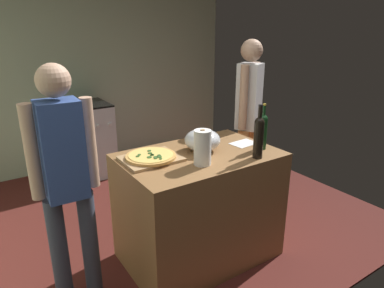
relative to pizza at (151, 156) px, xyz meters
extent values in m
cube|color=#511E19|center=(0.26, 0.83, -0.92)|extent=(4.18, 3.68, 0.02)
cube|color=#99A889|center=(0.26, 2.42, 0.39)|extent=(4.18, 0.10, 2.60)
cube|color=olive|center=(0.36, -0.09, -0.47)|extent=(1.16, 0.76, 0.88)
cube|color=tan|center=(0.00, 0.00, -0.02)|extent=(0.40, 0.32, 0.02)
cylinder|color=tan|center=(0.00, 0.00, 0.00)|extent=(0.36, 0.36, 0.02)
cylinder|color=#EAC660|center=(0.00, 0.00, 0.01)|extent=(0.32, 0.32, 0.00)
cylinder|color=#335926|center=(-0.04, -0.05, 0.01)|extent=(0.03, 0.03, 0.01)
cylinder|color=#335926|center=(0.00, -0.02, 0.01)|extent=(0.03, 0.03, 0.01)
cylinder|color=#335926|center=(-0.01, -0.09, 0.01)|extent=(0.02, 0.02, 0.01)
cylinder|color=#335926|center=(0.04, -0.05, 0.01)|extent=(0.03, 0.03, 0.01)
cylinder|color=#335926|center=(-0.07, 0.04, 0.01)|extent=(0.02, 0.02, 0.01)
cylinder|color=#335926|center=(0.03, -0.08, 0.01)|extent=(0.03, 0.03, 0.01)
cylinder|color=#335926|center=(0.02, 0.07, 0.01)|extent=(0.03, 0.03, 0.01)
cylinder|color=#335926|center=(0.00, -0.01, 0.01)|extent=(0.02, 0.02, 0.01)
cylinder|color=#335926|center=(0.00, 0.02, 0.01)|extent=(0.03, 0.03, 0.01)
cylinder|color=#335926|center=(0.02, -0.11, 0.01)|extent=(0.02, 0.02, 0.01)
cylinder|color=#335926|center=(0.00, -0.07, 0.01)|extent=(0.03, 0.03, 0.01)
cylinder|color=#335926|center=(-0.10, 0.01, 0.01)|extent=(0.02, 0.02, 0.01)
cylinder|color=#B2B2B7|center=(0.42, -0.04, -0.03)|extent=(0.11, 0.11, 0.01)
ellipsoid|color=silver|center=(0.42, -0.04, 0.05)|extent=(0.27, 0.27, 0.16)
cylinder|color=white|center=(0.26, -0.27, 0.09)|extent=(0.12, 0.12, 0.24)
cylinder|color=#997551|center=(0.26, -0.27, 0.09)|extent=(0.03, 0.03, 0.25)
cylinder|color=black|center=(0.66, -0.38, 0.10)|extent=(0.07, 0.07, 0.26)
sphere|color=black|center=(0.66, -0.38, 0.23)|extent=(0.07, 0.07, 0.07)
cylinder|color=black|center=(0.66, -0.38, 0.30)|extent=(0.03, 0.03, 0.09)
cylinder|color=black|center=(0.66, -0.38, 0.35)|extent=(0.03, 0.03, 0.01)
cylinder|color=#143819|center=(0.82, -0.26, 0.09)|extent=(0.07, 0.07, 0.24)
sphere|color=#143819|center=(0.82, -0.26, 0.21)|extent=(0.07, 0.07, 0.07)
cylinder|color=#143819|center=(0.82, -0.26, 0.27)|extent=(0.02, 0.02, 0.09)
cylinder|color=gold|center=(0.82, -0.26, 0.32)|extent=(0.02, 0.02, 0.01)
cube|color=white|center=(0.79, -0.09, -0.03)|extent=(0.22, 0.17, 0.00)
cube|color=#B7B7BC|center=(0.12, 2.02, -0.47)|extent=(0.59, 0.57, 0.88)
cube|color=black|center=(0.12, 2.02, -0.02)|extent=(0.59, 0.57, 0.02)
cylinder|color=silver|center=(-0.10, 1.72, -0.22)|extent=(0.04, 0.02, 0.04)
cylinder|color=silver|center=(0.05, 1.72, -0.22)|extent=(0.04, 0.02, 0.04)
cylinder|color=silver|center=(0.19, 1.72, -0.22)|extent=(0.04, 0.02, 0.04)
cylinder|color=silver|center=(0.34, 1.72, -0.22)|extent=(0.04, 0.02, 0.04)
cylinder|color=black|center=(0.08, 1.97, 0.01)|extent=(0.26, 0.26, 0.04)
cylinder|color=#383D4C|center=(-0.70, -0.05, -0.52)|extent=(0.11, 0.11, 0.80)
cylinder|color=#383D4C|center=(-0.50, -0.06, -0.52)|extent=(0.11, 0.11, 0.80)
cube|color=#334C8C|center=(-0.60, -0.05, 0.18)|extent=(0.24, 0.21, 0.60)
cylinder|color=tan|center=(-0.76, -0.04, 0.20)|extent=(0.08, 0.08, 0.57)
cylinder|color=tan|center=(-0.44, -0.06, 0.20)|extent=(0.08, 0.08, 0.57)
sphere|color=tan|center=(-0.60, -0.05, 0.59)|extent=(0.19, 0.19, 0.19)
cylinder|color=#D88C4C|center=(1.31, 0.38, -0.50)|extent=(0.11, 0.11, 0.83)
cylinder|color=#D88C4C|center=(1.14, 0.29, -0.50)|extent=(0.11, 0.11, 0.83)
cube|color=silver|center=(1.23, 0.34, 0.23)|extent=(0.26, 0.26, 0.62)
cylinder|color=tan|center=(1.35, 0.40, 0.25)|extent=(0.08, 0.08, 0.59)
cylinder|color=tan|center=(1.10, 0.28, 0.25)|extent=(0.08, 0.08, 0.59)
sphere|color=tan|center=(1.23, 0.34, 0.66)|extent=(0.20, 0.20, 0.20)
camera|label=1|loc=(-1.02, -2.06, 0.88)|focal=32.29mm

